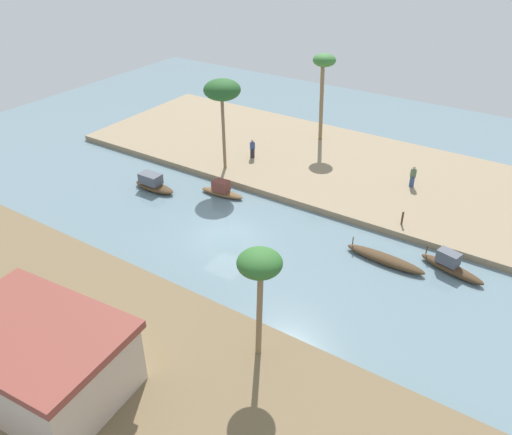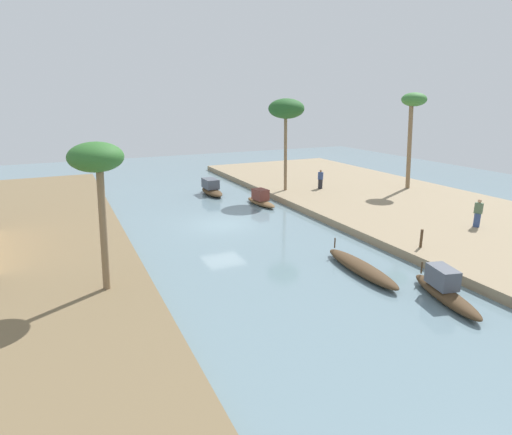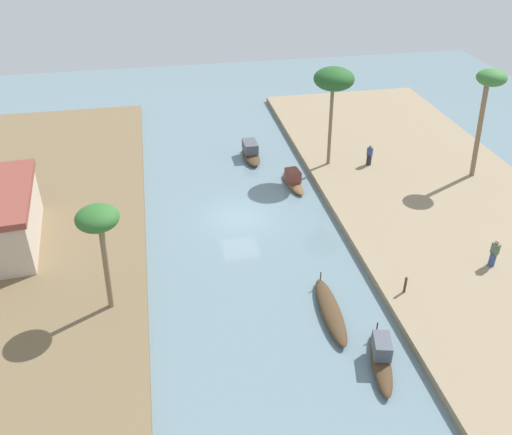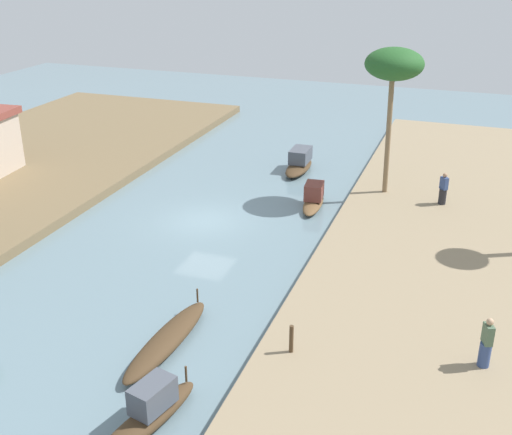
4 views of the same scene
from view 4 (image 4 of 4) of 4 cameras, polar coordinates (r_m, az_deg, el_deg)
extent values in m
plane|color=slate|center=(31.65, -4.60, -0.30)|extent=(70.18, 70.18, 0.00)
cube|color=#937F60|center=(29.22, 21.20, -3.52)|extent=(42.41, 15.32, 0.47)
ellipsoid|color=#47331E|center=(38.42, 3.83, 4.49)|extent=(3.74, 1.29, 0.53)
cube|color=#4C515B|center=(38.51, 3.98, 5.57)|extent=(1.75, 1.08, 0.80)
cylinder|color=#47331E|center=(39.78, 4.47, 5.88)|extent=(0.07, 0.07, 0.56)
ellipsoid|color=#47331E|center=(22.27, -7.94, -10.75)|extent=(5.26, 1.28, 0.53)
cylinder|color=#47331E|center=(23.69, -5.24, -6.94)|extent=(0.07, 0.07, 0.55)
ellipsoid|color=brown|center=(33.37, 5.14, 1.34)|extent=(3.68, 1.35, 0.41)
cube|color=brown|center=(33.21, 5.20, 2.38)|extent=(1.33, 1.03, 0.83)
ellipsoid|color=#47331E|center=(19.14, -9.82, -17.49)|extent=(4.25, 1.86, 0.52)
cube|color=#4C515B|center=(18.91, -9.20, -15.39)|extent=(1.47, 1.08, 0.82)
cylinder|color=#47331E|center=(19.88, -6.25, -13.70)|extent=(0.07, 0.07, 0.55)
cylinder|color=#232328|center=(33.56, 16.28, 1.81)|extent=(0.54, 0.54, 0.79)
cube|color=#33477A|center=(33.31, 16.42, 2.95)|extent=(0.46, 0.45, 0.63)
sphere|color=#9E7556|center=(33.17, 16.50, 3.63)|extent=(0.22, 0.22, 0.22)
cylinder|color=#33477A|center=(21.51, 19.70, -11.42)|extent=(0.47, 0.47, 0.83)
cube|color=#4C664C|center=(21.11, 19.97, -9.74)|extent=(0.49, 0.38, 0.66)
sphere|color=tan|center=(20.88, 20.14, -8.72)|extent=(0.23, 0.23, 0.23)
cylinder|color=#4C3823|center=(20.90, 3.17, -10.75)|extent=(0.14, 0.14, 0.98)
cylinder|color=#7F6647|center=(33.70, 11.71, 7.15)|extent=(0.26, 0.36, 6.11)
ellipsoid|color=#235623|center=(32.89, 12.23, 13.24)|extent=(2.91, 2.91, 1.60)
camera|label=1|loc=(37.06, -62.85, 22.27)|focal=36.06mm
camera|label=2|loc=(21.89, -63.54, -2.31)|focal=29.58mm
camera|label=3|loc=(18.53, -93.58, 22.09)|focal=38.27mm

